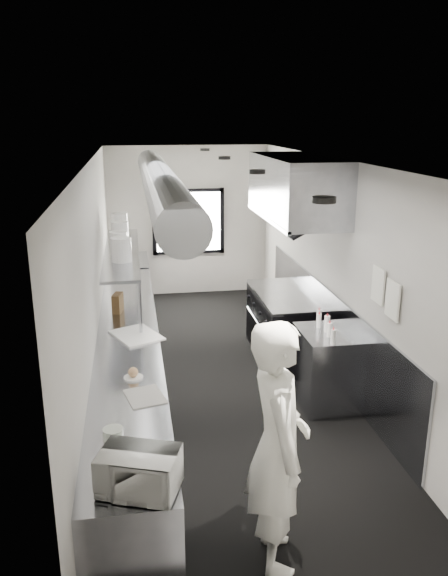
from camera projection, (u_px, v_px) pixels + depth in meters
name	position (u px, v px, depth m)	size (l,w,h in m)	color
floor	(222.00, 383.00, 7.29)	(3.00, 8.00, 0.01)	black
ceiling	(221.00, 161.00, 6.47)	(3.00, 8.00, 0.01)	white
wall_back	(188.00, 221.00, 10.66)	(3.00, 0.02, 2.80)	#B2AEA8
wall_front	(336.00, 476.00, 3.10)	(3.00, 0.02, 2.80)	#B2AEA8
wall_left	(96.00, 284.00, 6.65)	(0.02, 8.00, 2.80)	#B2AEA8
wall_right	(339.00, 274.00, 7.11)	(0.02, 8.00, 2.80)	#B2AEA8
wall_cladding	(326.00, 328.00, 7.64)	(0.03, 5.50, 1.10)	#8E919B
hvac_duct	(159.00, 181.00, 6.82)	(0.40, 0.40, 6.40)	gray
service_window	(188.00, 222.00, 10.63)	(1.36, 0.05, 1.25)	white
exhaust_hood	(295.00, 188.00, 7.42)	(0.81, 2.20, 0.88)	#8E919B
prep_counter	(130.00, 374.00, 6.51)	(0.70, 6.00, 0.90)	#8E919B
pass_shelf	(122.00, 253.00, 7.60)	(0.45, 3.00, 0.68)	#8E919B
range	(286.00, 326.00, 7.97)	(0.88, 1.60, 0.94)	black
bottle_station	(327.00, 368.00, 6.67)	(0.65, 0.80, 0.90)	#8E919B
far_work_table	(129.00, 284.00, 10.00)	(0.70, 1.20, 0.90)	#8E919B
notice_sheet_a	(378.00, 285.00, 5.92)	(0.02, 0.28, 0.38)	white
notice_sheet_b	(393.00, 300.00, 5.60)	(0.02, 0.28, 0.38)	white
line_cook	(278.00, 446.00, 4.13)	(0.71, 0.47, 1.96)	white
microwave	(139.00, 472.00, 3.73)	(0.48, 0.36, 0.29)	silver
deli_tub_a	(113.00, 435.00, 4.32)	(0.15, 0.15, 0.11)	silver
deli_tub_b	(114.00, 437.00, 4.31)	(0.13, 0.13, 0.09)	silver
newspaper	(145.00, 396.00, 5.03)	(0.31, 0.39, 0.01)	silver
small_plate	(133.00, 378.00, 5.39)	(0.19, 0.19, 0.02)	white
pastry	(133.00, 372.00, 5.37)	(0.10, 0.10, 0.10)	#E0AA75
cutting_board	(136.00, 335.00, 6.43)	(0.44, 0.59, 0.02)	white
knife_block	(118.00, 303.00, 7.19)	(0.10, 0.22, 0.24)	brown
plate_stack_a	(121.00, 250.00, 6.98)	(0.25, 0.25, 0.30)	white
plate_stack_b	(119.00, 243.00, 7.36)	(0.23, 0.23, 0.29)	white
plate_stack_c	(120.00, 234.00, 7.84)	(0.24, 0.24, 0.33)	white
plate_stack_d	(120.00, 225.00, 8.33)	(0.24, 0.24, 0.37)	white
squeeze_bottle_a	(333.00, 337.00, 6.18)	(0.06, 0.06, 0.17)	white
squeeze_bottle_b	(329.00, 330.00, 6.39)	(0.05, 0.05, 0.16)	white
squeeze_bottle_c	(327.00, 324.00, 6.53)	(0.07, 0.07, 0.20)	white
squeeze_bottle_d	(319.00, 321.00, 6.67)	(0.06, 0.06, 0.17)	white
squeeze_bottle_e	(319.00, 317.00, 6.80)	(0.06, 0.06, 0.17)	white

